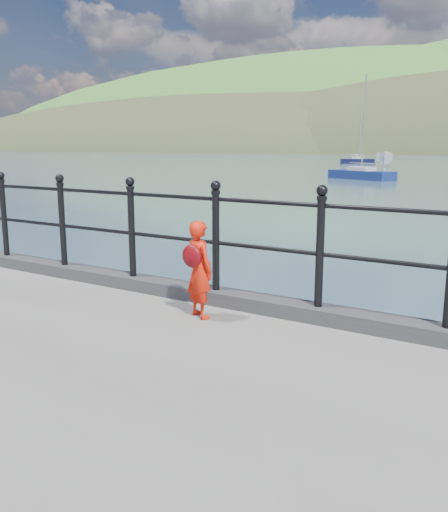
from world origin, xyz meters
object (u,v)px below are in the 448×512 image
Objects in this scene: sailboat_port at (361,175)px; launch_white at (385,159)px; railing at (171,225)px; sailboat_left at (357,161)px; child at (199,269)px.

launch_white is at bearing 125.52° from sailboat_port.
railing is at bearing -51.04° from sailboat_port.
sailboat_port reaches higher than sailboat_left.
railing is 18.35× the size of child.
sailboat_left is 0.86× the size of sailboat_port.
child is at bearing -100.34° from sailboat_left.
sailboat_port is (4.77, -23.74, -0.66)m from launch_white.
launch_white is (-14.93, 62.16, -0.82)m from railing.
launch_white reaches higher than child.
railing is 78.95m from sailboat_left.
child is 0.14× the size of sailboat_left.
sailboat_left is at bearing 106.37° from launch_white.
sailboat_port is at bearing 104.80° from railing.
child is (0.74, -0.52, -0.32)m from railing.
sailboat_port reaches higher than launch_white.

